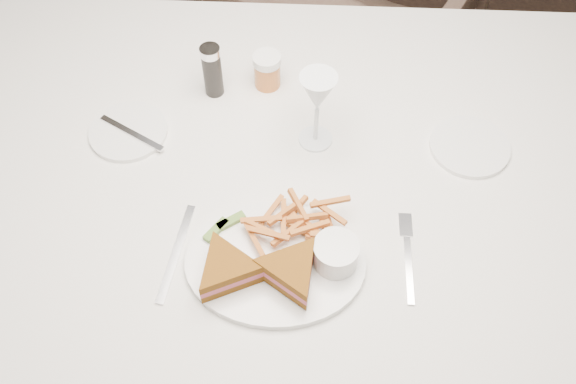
{
  "coord_description": "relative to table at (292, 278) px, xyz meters",
  "views": [
    {
      "loc": [
        -0.18,
        -1.0,
        1.75
      ],
      "look_at": [
        -0.3,
        -0.33,
        0.8
      ],
      "focal_mm": 40.0,
      "sensor_mm": 36.0,
      "label": 1
    }
  ],
  "objects": [
    {
      "name": "table",
      "position": [
        0.0,
        0.0,
        0.0
      ],
      "size": [
        1.77,
        1.3,
        0.75
      ],
      "primitive_type": "cube",
      "rotation": [
        0.0,
        0.0,
        0.13
      ],
      "color": "silver",
      "rests_on": "ground"
    },
    {
      "name": "chair_far",
      "position": [
        0.04,
        0.96,
        -0.02
      ],
      "size": [
        0.86,
        0.84,
        0.7
      ],
      "primitive_type": "imported",
      "rotation": [
        0.0,
        0.0,
        2.78
      ],
      "color": "#4C392F",
      "rests_on": "ground"
    },
    {
      "name": "ground",
      "position": [
        0.3,
        0.28,
        -0.38
      ],
      "size": [
        5.0,
        5.0,
        0.0
      ],
      "primitive_type": "plane",
      "color": "black",
      "rests_on": "ground"
    },
    {
      "name": "table_setting",
      "position": [
        -0.01,
        -0.07,
        0.41
      ],
      "size": [
        0.85,
        0.61,
        0.18
      ],
      "color": "white",
      "rests_on": "table"
    }
  ]
}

